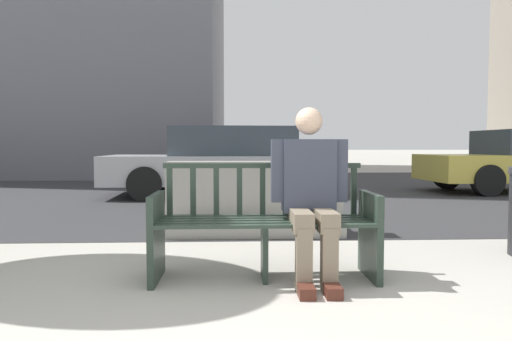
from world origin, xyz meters
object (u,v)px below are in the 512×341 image
(street_bench, at_px, (264,227))
(car_sedan_far, at_px, (226,161))
(jersey_barrier_centre, at_px, (254,205))
(seated_person, at_px, (310,189))

(street_bench, relative_size, car_sedan_far, 0.36)
(street_bench, height_order, car_sedan_far, car_sedan_far)
(jersey_barrier_centre, bearing_deg, street_bench, -89.79)
(street_bench, xyz_separation_m, seated_person, (0.35, -0.06, 0.29))
(street_bench, xyz_separation_m, car_sedan_far, (-0.43, 5.87, 0.31))
(seated_person, xyz_separation_m, jersey_barrier_centre, (-0.35, 1.81, -0.35))
(street_bench, relative_size, jersey_barrier_centre, 0.84)
(seated_person, distance_m, car_sedan_far, 5.98)
(street_bench, distance_m, car_sedan_far, 5.89)
(street_bench, bearing_deg, seated_person, -9.25)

